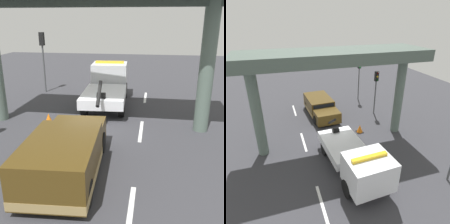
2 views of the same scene
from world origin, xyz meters
TOP-DOWN VIEW (x-y plane):
  - ground_plane at (0.00, 0.00)m, footprint 60.00×40.00m
  - lane_stripe_west at (-6.00, -2.34)m, footprint 2.60×0.16m
  - lane_stripe_mid at (0.00, -2.34)m, footprint 2.60×0.16m
  - lane_stripe_east at (6.00, -2.34)m, footprint 2.60×0.16m
  - tow_truck_white at (4.58, 0.05)m, footprint 7.31×2.74m
  - towed_van_green at (-4.34, -0.00)m, footprint 5.32×2.49m
  - overpass_structure at (0.55, 0.00)m, footprint 3.60×12.37m
  - traffic_light_mid at (6.52, 5.05)m, footprint 0.39×0.32m
  - traffic_cone_orange at (-0.04, 2.29)m, footprint 0.56×0.56m

SIDE VIEW (x-z plane):
  - ground_plane at x=0.00m, z-range -0.10..0.00m
  - lane_stripe_west at x=-6.00m, z-range 0.00..0.01m
  - lane_stripe_mid at x=0.00m, z-range 0.00..0.01m
  - lane_stripe_east at x=6.00m, z-range 0.00..0.01m
  - traffic_cone_orange at x=-0.04m, z-range -0.02..0.65m
  - towed_van_green at x=-4.34m, z-range -0.01..1.57m
  - tow_truck_white at x=4.58m, z-range -0.03..2.43m
  - traffic_light_mid at x=6.52m, z-range 0.98..5.24m
  - overpass_structure at x=0.55m, z-range 2.51..9.24m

